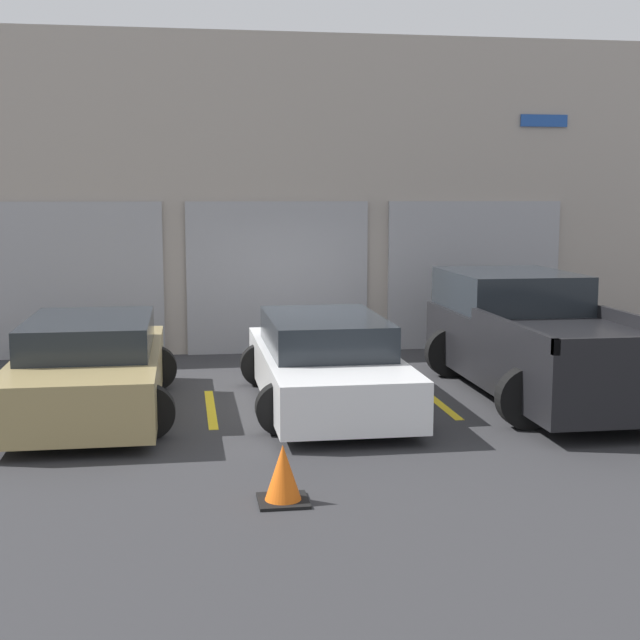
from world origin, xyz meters
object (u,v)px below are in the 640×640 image
object	(u,v)px
pickup_truck	(536,339)
sedan_white	(325,363)
sedan_side	(90,368)
traffic_cone	(283,476)

from	to	relation	value
pickup_truck	sedan_white	xyz separation A→B (m)	(-3.11, -0.25, -0.21)
pickup_truck	sedan_side	xyz separation A→B (m)	(-6.22, -0.25, -0.19)
sedan_white	traffic_cone	size ratio (longest dim) A/B	8.25
pickup_truck	sedan_side	world-z (taller)	pickup_truck
pickup_truck	sedan_white	bearing A→B (deg)	-175.43
sedan_white	sedan_side	distance (m)	3.11
sedan_side	traffic_cone	bearing A→B (deg)	-61.14
sedan_white	sedan_side	world-z (taller)	sedan_side
sedan_white	traffic_cone	xyz separation A→B (m)	(-1.01, -3.82, -0.32)
sedan_white	traffic_cone	bearing A→B (deg)	-104.74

